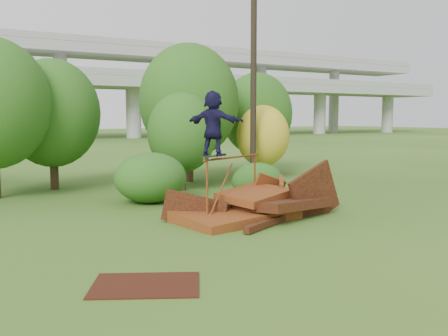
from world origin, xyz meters
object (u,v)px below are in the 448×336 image
utility_pole (254,71)px  skater (213,123)px  scrap_pile (256,207)px  flat_plate (146,285)px

utility_pole → skater: bearing=-131.2°
skater → scrap_pile: bearing=-128.4°
skater → utility_pole: utility_pole is taller
flat_plate → utility_pole: size_ratio=0.19×
flat_plate → utility_pole: utility_pole is taller
scrap_pile → flat_plate: bearing=-142.2°
flat_plate → utility_pole: bearing=48.4°
flat_plate → skater: bearing=47.6°
flat_plate → utility_pole: 15.47m
utility_pole → scrap_pile: bearing=-123.3°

